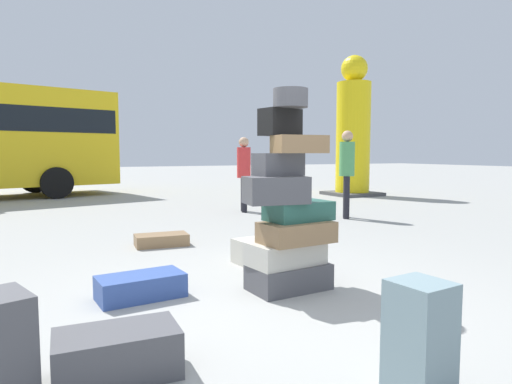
{
  "coord_description": "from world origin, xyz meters",
  "views": [
    {
      "loc": [
        -1.79,
        -3.3,
        1.3
      ],
      "look_at": [
        0.33,
        1.01,
        0.88
      ],
      "focal_mm": 31.37,
      "sensor_mm": 36.0,
      "label": 1
    }
  ],
  "objects_px": {
    "suitcase_cream_upright_blue": "(266,249)",
    "suitcase_navy_foreground_far": "(141,286)",
    "person_passerby_in_red": "(347,166)",
    "yellow_dummy_statue": "(353,134)",
    "suitcase_charcoal_foreground_near": "(117,353)",
    "suitcase_tower": "(288,215)",
    "person_tourist_with_camera": "(244,168)",
    "suitcase_brown_left_side": "(162,240)",
    "suitcase_slate_behind_tower": "(420,339)"
  },
  "relations": [
    {
      "from": "suitcase_cream_upright_blue",
      "to": "suitcase_navy_foreground_far",
      "type": "relative_size",
      "value": 1.05
    },
    {
      "from": "person_passerby_in_red",
      "to": "yellow_dummy_statue",
      "type": "bearing_deg",
      "value": 175.64
    },
    {
      "from": "suitcase_cream_upright_blue",
      "to": "suitcase_charcoal_foreground_near",
      "type": "height_order",
      "value": "suitcase_cream_upright_blue"
    },
    {
      "from": "suitcase_tower",
      "to": "person_tourist_with_camera",
      "type": "xyz_separation_m",
      "value": [
        1.97,
        5.33,
        0.26
      ]
    },
    {
      "from": "suitcase_brown_left_side",
      "to": "suitcase_navy_foreground_far",
      "type": "height_order",
      "value": "suitcase_navy_foreground_far"
    },
    {
      "from": "suitcase_tower",
      "to": "suitcase_brown_left_side",
      "type": "relative_size",
      "value": 2.63
    },
    {
      "from": "person_passerby_in_red",
      "to": "person_tourist_with_camera",
      "type": "bearing_deg",
      "value": -106.07
    },
    {
      "from": "person_passerby_in_red",
      "to": "yellow_dummy_statue",
      "type": "height_order",
      "value": "yellow_dummy_statue"
    },
    {
      "from": "suitcase_tower",
      "to": "suitcase_brown_left_side",
      "type": "distance_m",
      "value": 2.66
    },
    {
      "from": "suitcase_cream_upright_blue",
      "to": "yellow_dummy_statue",
      "type": "bearing_deg",
      "value": 39.69
    },
    {
      "from": "suitcase_slate_behind_tower",
      "to": "person_passerby_in_red",
      "type": "height_order",
      "value": "person_passerby_in_red"
    },
    {
      "from": "suitcase_slate_behind_tower",
      "to": "suitcase_cream_upright_blue",
      "type": "bearing_deg",
      "value": 72.22
    },
    {
      "from": "suitcase_slate_behind_tower",
      "to": "person_tourist_with_camera",
      "type": "bearing_deg",
      "value": 66.77
    },
    {
      "from": "suitcase_slate_behind_tower",
      "to": "person_tourist_with_camera",
      "type": "distance_m",
      "value": 7.65
    },
    {
      "from": "suitcase_brown_left_side",
      "to": "yellow_dummy_statue",
      "type": "xyz_separation_m",
      "value": [
        7.2,
        4.91,
        1.81
      ]
    },
    {
      "from": "suitcase_slate_behind_tower",
      "to": "suitcase_navy_foreground_far",
      "type": "bearing_deg",
      "value": 107.88
    },
    {
      "from": "suitcase_tower",
      "to": "suitcase_slate_behind_tower",
      "type": "height_order",
      "value": "suitcase_tower"
    },
    {
      "from": "suitcase_charcoal_foreground_near",
      "to": "suitcase_brown_left_side",
      "type": "distance_m",
      "value": 3.73
    },
    {
      "from": "suitcase_navy_foreground_far",
      "to": "person_passerby_in_red",
      "type": "distance_m",
      "value": 5.78
    },
    {
      "from": "suitcase_tower",
      "to": "yellow_dummy_statue",
      "type": "height_order",
      "value": "yellow_dummy_statue"
    },
    {
      "from": "person_passerby_in_red",
      "to": "suitcase_navy_foreground_far",
      "type": "bearing_deg",
      "value": -20.72
    },
    {
      "from": "suitcase_charcoal_foreground_near",
      "to": "suitcase_cream_upright_blue",
      "type": "bearing_deg",
      "value": 48.07
    },
    {
      "from": "suitcase_tower",
      "to": "suitcase_navy_foreground_far",
      "type": "xyz_separation_m",
      "value": [
        -1.32,
        0.35,
        -0.61
      ]
    },
    {
      "from": "suitcase_brown_left_side",
      "to": "suitcase_slate_behind_tower",
      "type": "relative_size",
      "value": 1.15
    },
    {
      "from": "suitcase_brown_left_side",
      "to": "person_passerby_in_red",
      "type": "bearing_deg",
      "value": 18.54
    },
    {
      "from": "suitcase_charcoal_foreground_near",
      "to": "yellow_dummy_statue",
      "type": "xyz_separation_m",
      "value": [
        8.35,
        8.46,
        1.75
      ]
    },
    {
      "from": "person_passerby_in_red",
      "to": "suitcase_cream_upright_blue",
      "type": "bearing_deg",
      "value": -16.27
    },
    {
      "from": "suitcase_charcoal_foreground_near",
      "to": "suitcase_navy_foreground_far",
      "type": "height_order",
      "value": "suitcase_charcoal_foreground_near"
    },
    {
      "from": "suitcase_brown_left_side",
      "to": "person_passerby_in_red",
      "type": "height_order",
      "value": "person_passerby_in_red"
    },
    {
      "from": "person_tourist_with_camera",
      "to": "person_passerby_in_red",
      "type": "relative_size",
      "value": 0.95
    },
    {
      "from": "suitcase_tower",
      "to": "suitcase_cream_upright_blue",
      "type": "distance_m",
      "value": 1.28
    },
    {
      "from": "suitcase_brown_left_side",
      "to": "yellow_dummy_statue",
      "type": "bearing_deg",
      "value": 38.43
    },
    {
      "from": "person_passerby_in_red",
      "to": "suitcase_slate_behind_tower",
      "type": "bearing_deg",
      "value": 1.0
    },
    {
      "from": "suitcase_tower",
      "to": "suitcase_charcoal_foreground_near",
      "type": "bearing_deg",
      "value": -149.49
    },
    {
      "from": "suitcase_navy_foreground_far",
      "to": "suitcase_slate_behind_tower",
      "type": "xyz_separation_m",
      "value": [
        1.0,
        -2.29,
        0.21
      ]
    },
    {
      "from": "person_passerby_in_red",
      "to": "suitcase_charcoal_foreground_near",
      "type": "bearing_deg",
      "value": -13.2
    },
    {
      "from": "suitcase_cream_upright_blue",
      "to": "person_passerby_in_red",
      "type": "xyz_separation_m",
      "value": [
        3.08,
        2.45,
        0.9
      ]
    },
    {
      "from": "suitcase_navy_foreground_far",
      "to": "suitcase_brown_left_side",
      "type": "bearing_deg",
      "value": 65.76
    },
    {
      "from": "suitcase_navy_foreground_far",
      "to": "suitcase_charcoal_foreground_near",
      "type": "bearing_deg",
      "value": -112.46
    },
    {
      "from": "person_tourist_with_camera",
      "to": "yellow_dummy_statue",
      "type": "relative_size",
      "value": 0.39
    },
    {
      "from": "suitcase_tower",
      "to": "suitcase_charcoal_foreground_near",
      "type": "relative_size",
      "value": 2.72
    },
    {
      "from": "person_passerby_in_red",
      "to": "suitcase_tower",
      "type": "bearing_deg",
      "value": -8.66
    },
    {
      "from": "suitcase_brown_left_side",
      "to": "suitcase_slate_behind_tower",
      "type": "xyz_separation_m",
      "value": [
        0.26,
        -4.46,
        0.23
      ]
    },
    {
      "from": "suitcase_tower",
      "to": "person_tourist_with_camera",
      "type": "bearing_deg",
      "value": 69.69
    },
    {
      "from": "yellow_dummy_statue",
      "to": "person_tourist_with_camera",
      "type": "bearing_deg",
      "value": -155.63
    },
    {
      "from": "person_tourist_with_camera",
      "to": "suitcase_charcoal_foreground_near",
      "type": "bearing_deg",
      "value": -11.22
    },
    {
      "from": "suitcase_charcoal_foreground_near",
      "to": "yellow_dummy_statue",
      "type": "distance_m",
      "value": 12.01
    },
    {
      "from": "suitcase_charcoal_foreground_near",
      "to": "suitcase_slate_behind_tower",
      "type": "height_order",
      "value": "suitcase_slate_behind_tower"
    },
    {
      "from": "suitcase_cream_upright_blue",
      "to": "person_tourist_with_camera",
      "type": "distance_m",
      "value": 4.62
    },
    {
      "from": "yellow_dummy_statue",
      "to": "suitcase_tower",
      "type": "bearing_deg",
      "value": -131.66
    }
  ]
}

